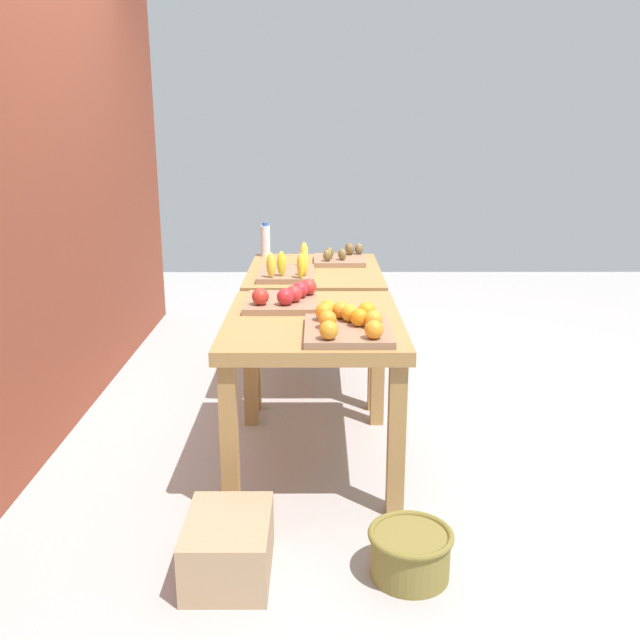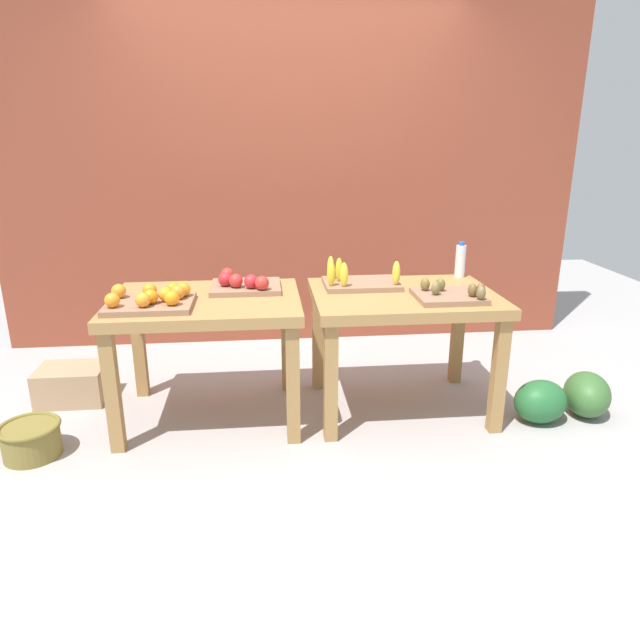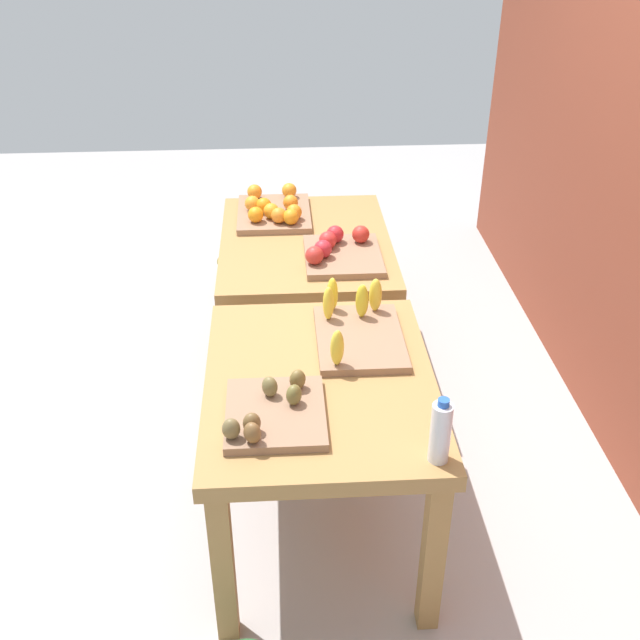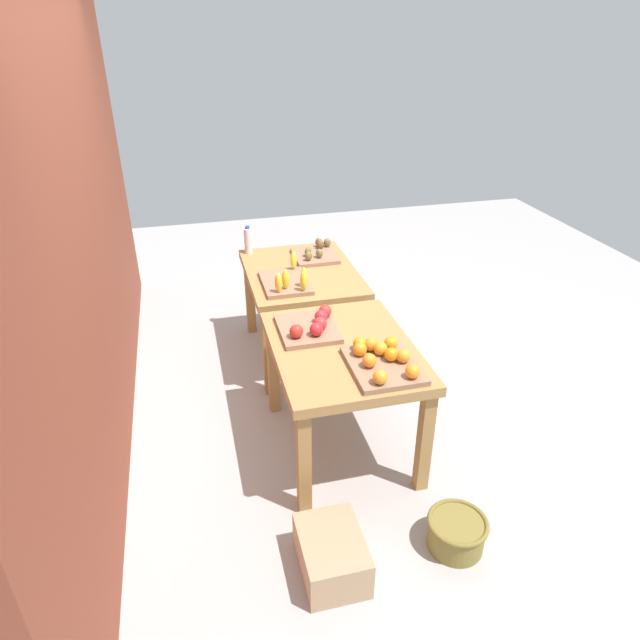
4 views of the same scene
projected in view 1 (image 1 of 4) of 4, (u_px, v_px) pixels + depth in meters
The scene contains 12 objects.
ground_plane at pixel (314, 416), 3.92m from camera, with size 8.00×8.00×0.00m, color #A6A2A1.
back_wall at pixel (45, 139), 3.52m from camera, with size 4.40×0.12×3.00m, color brown.
display_table_left at pixel (313, 339), 3.22m from camera, with size 1.04×0.80×0.72m.
display_table_right at pixel (314, 286), 4.30m from camera, with size 1.04×0.80×0.72m.
orange_bin at pixel (347, 324), 2.94m from camera, with size 0.44×0.36×0.11m.
apple_bin at pixel (284, 299), 3.38m from camera, with size 0.40×0.36×0.11m.
banana_crate at pixel (288, 271), 4.03m from camera, with size 0.44×0.32×0.17m.
kiwi_bin at pixel (340, 258), 4.47m from camera, with size 0.37×0.32×0.10m.
water_bottle at pixel (265, 241), 4.66m from camera, with size 0.06×0.06×0.22m.
watermelon_pile at pixel (345, 322), 5.33m from camera, with size 0.66×0.41×0.26m.
wicker_basket at pixel (410, 552), 2.50m from camera, with size 0.31×0.31×0.18m.
cardboard_produce_box at pixel (228, 547), 2.51m from camera, with size 0.40×0.30×0.22m, color tan.
Camera 1 is at (-3.64, -0.02, 1.56)m, focal length 39.42 mm.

